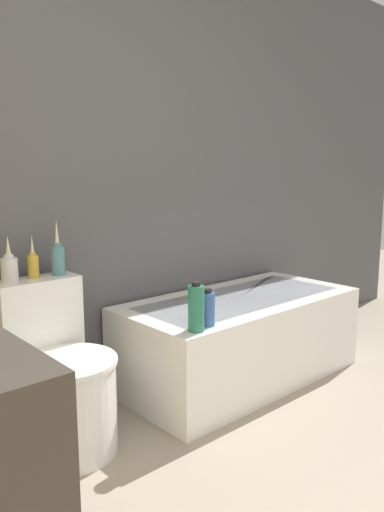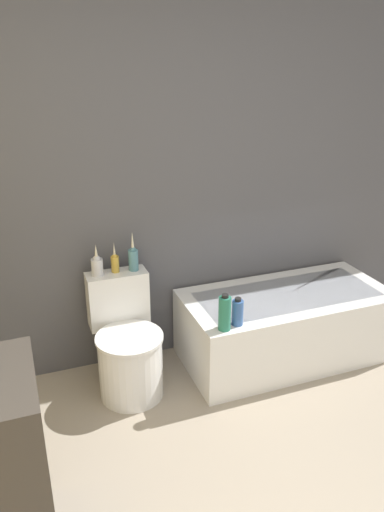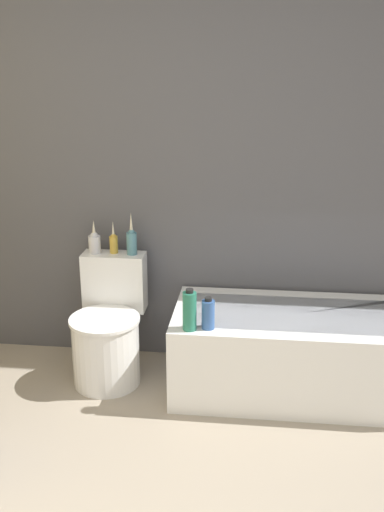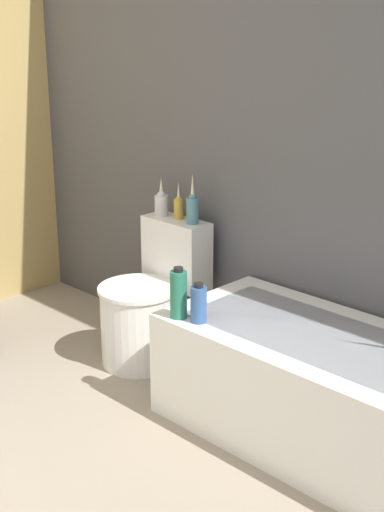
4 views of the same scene
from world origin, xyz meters
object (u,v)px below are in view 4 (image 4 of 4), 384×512
at_px(bathtub, 325,391).
at_px(shampoo_bottle_tall, 179,294).
at_px(vase_bronze, 192,207).
at_px(vase_gold, 161,202).
at_px(shampoo_bottle_short, 199,304).
at_px(vase_silver, 179,206).
at_px(toilet, 148,306).

xyz_separation_m(bathtub, shampoo_bottle_tall, (-0.61, -0.28, 0.35)).
height_order(bathtub, vase_bronze, vase_bronze).
distance_m(bathtub, vase_gold, 1.40).
xyz_separation_m(vase_gold, shampoo_bottle_short, (0.75, -0.49, -0.23)).
height_order(vase_bronze, shampoo_bottle_short, vase_bronze).
bearing_deg(vase_bronze, bathtub, -13.02).
height_order(vase_silver, vase_bronze, vase_bronze).
distance_m(vase_bronze, shampoo_bottle_tall, 0.70).
bearing_deg(vase_gold, bathtub, -10.60).
bearing_deg(toilet, vase_bronze, 61.43).
bearing_deg(shampoo_bottle_short, vase_silver, 141.57).
distance_m(vase_gold, shampoo_bottle_tall, 0.86).
bearing_deg(toilet, vase_gold, 118.68).
height_order(toilet, vase_bronze, vase_bronze).
relative_size(bathtub, vase_silver, 7.12).
distance_m(toilet, vase_silver, 0.56).
bearing_deg(shampoo_bottle_short, vase_bronze, 136.56).
relative_size(vase_gold, shampoo_bottle_short, 1.16).
distance_m(shampoo_bottle_tall, shampoo_bottle_short, 0.11).
bearing_deg(vase_gold, vase_silver, 7.22).
distance_m(vase_gold, shampoo_bottle_short, 0.93).
bearing_deg(vase_bronze, vase_silver, 173.27).
height_order(bathtub, vase_silver, vase_silver).
relative_size(toilet, vase_gold, 3.52).
bearing_deg(shampoo_bottle_tall, vase_gold, 141.81).
xyz_separation_m(vase_bronze, shampoo_bottle_tall, (0.42, -0.52, -0.22)).
bearing_deg(vase_silver, shampoo_bottle_short, -38.43).
bearing_deg(shampoo_bottle_short, vase_gold, 146.99).
bearing_deg(shampoo_bottle_short, toilet, 156.65).
distance_m(toilet, shampoo_bottle_tall, 0.69).
distance_m(vase_silver, shampoo_bottle_short, 0.84).
xyz_separation_m(shampoo_bottle_tall, shampoo_bottle_short, (0.10, 0.03, -0.03)).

